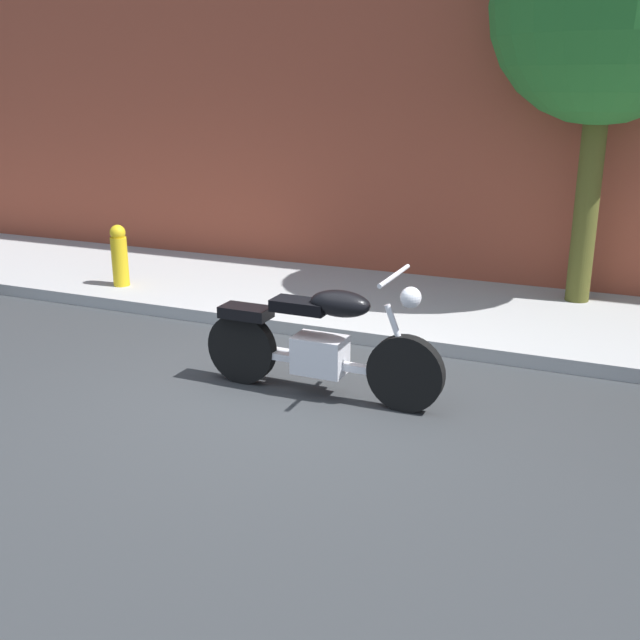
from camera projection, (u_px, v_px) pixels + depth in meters
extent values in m
plane|color=#303335|center=(274.00, 402.00, 6.25)|extent=(60.00, 60.00, 0.00)
cube|color=#A3A3A3|center=(385.00, 304.00, 8.77)|extent=(21.12, 2.56, 0.14)
cylinder|color=black|center=(405.00, 373.00, 6.00)|extent=(0.64, 0.11, 0.64)
cylinder|color=black|center=(242.00, 348.00, 6.58)|extent=(0.64, 0.11, 0.64)
cube|color=silver|center=(320.00, 355.00, 6.27)|extent=(0.44, 0.28, 0.32)
cube|color=silver|center=(320.00, 362.00, 6.29)|extent=(1.36, 0.09, 0.06)
ellipsoid|color=black|center=(340.00, 304.00, 6.06)|extent=(0.52, 0.27, 0.22)
cube|color=black|center=(300.00, 306.00, 6.22)|extent=(0.48, 0.24, 0.10)
cube|color=black|center=(246.00, 312.00, 6.46)|extent=(0.44, 0.24, 0.10)
cylinder|color=silver|center=(399.00, 340.00, 5.94)|extent=(0.27, 0.05, 0.58)
cylinder|color=silver|center=(394.00, 276.00, 5.80)|extent=(0.04, 0.70, 0.04)
sphere|color=silver|center=(411.00, 297.00, 5.80)|extent=(0.17, 0.17, 0.17)
cylinder|color=silver|center=(301.00, 356.00, 6.54)|extent=(0.80, 0.10, 0.09)
cylinder|color=#4C4C1E|center=(587.00, 198.00, 8.33)|extent=(0.27, 0.27, 2.66)
sphere|color=#276D2B|center=(608.00, 5.00, 7.72)|extent=(2.45, 2.45, 2.45)
cylinder|color=gold|center=(120.00, 267.00, 9.26)|extent=(0.20, 0.20, 0.75)
sphere|color=gold|center=(118.00, 233.00, 9.13)|extent=(0.19, 0.19, 0.19)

